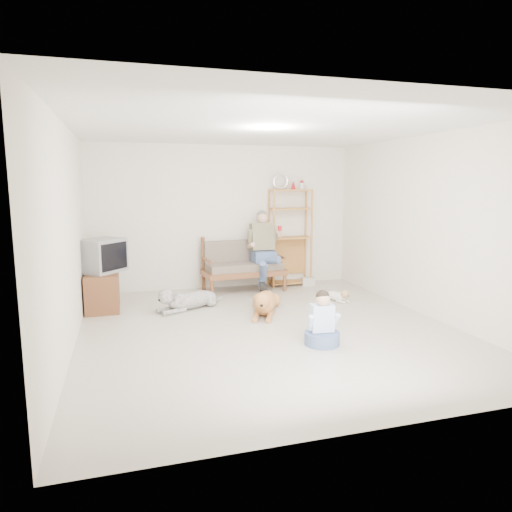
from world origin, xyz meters
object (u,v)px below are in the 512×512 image
object	(u,v)px
tv_stand	(102,290)
golden_retriever	(265,303)
etagere	(290,236)
loveseat	(243,264)

from	to	relation	value
tv_stand	golden_retriever	size ratio (longest dim) A/B	0.69
etagere	golden_retriever	world-z (taller)	etagere
golden_retriever	etagere	bearing A→B (deg)	81.02
tv_stand	loveseat	bearing A→B (deg)	15.23
loveseat	golden_retriever	size ratio (longest dim) A/B	1.19
loveseat	tv_stand	size ratio (longest dim) A/B	1.71
loveseat	golden_retriever	distance (m)	1.66
loveseat	tv_stand	xyz separation A→B (m)	(-2.49, -0.66, -0.19)
loveseat	etagere	world-z (taller)	etagere
etagere	golden_retriever	distance (m)	2.25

